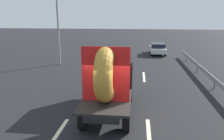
# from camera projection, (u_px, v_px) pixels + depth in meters

# --- Properties ---
(ground_plane) EXTENTS (120.00, 120.00, 0.00)m
(ground_plane) POSITION_uv_depth(u_px,v_px,m) (114.00, 122.00, 9.66)
(ground_plane) COLOR black
(flatbed_truck) EXTENTS (2.02, 5.04, 3.23)m
(flatbed_truck) POSITION_uv_depth(u_px,v_px,m) (111.00, 77.00, 10.66)
(flatbed_truck) COLOR black
(flatbed_truck) RESTS_ON ground_plane
(distant_sedan) EXTENTS (1.63, 3.80, 1.24)m
(distant_sedan) POSITION_uv_depth(u_px,v_px,m) (158.00, 48.00, 25.70)
(distant_sedan) COLOR black
(distant_sedan) RESTS_ON ground_plane
(traffic_light) EXTENTS (0.42, 0.36, 6.72)m
(traffic_light) POSITION_uv_depth(u_px,v_px,m) (58.00, 15.00, 19.69)
(traffic_light) COLOR gray
(traffic_light) RESTS_ON ground_plane
(guardrail) EXTENTS (0.10, 16.81, 0.71)m
(guardrail) POSITION_uv_depth(u_px,v_px,m) (205.00, 72.00, 15.79)
(guardrail) COLOR gray
(guardrail) RESTS_ON ground_plane
(lane_dash_left_near) EXTENTS (0.16, 2.39, 0.01)m
(lane_dash_left_near) POSITION_uv_depth(u_px,v_px,m) (58.00, 133.00, 8.76)
(lane_dash_left_near) COLOR beige
(lane_dash_left_near) RESTS_ON ground_plane
(lane_dash_left_far) EXTENTS (0.16, 2.39, 0.01)m
(lane_dash_left_far) POSITION_uv_depth(u_px,v_px,m) (96.00, 77.00, 16.48)
(lane_dash_left_far) COLOR beige
(lane_dash_left_far) RESTS_ON ground_plane
(lane_dash_right_near) EXTENTS (0.16, 2.78, 0.01)m
(lane_dash_right_near) POSITION_uv_depth(u_px,v_px,m) (149.00, 136.00, 8.56)
(lane_dash_right_near) COLOR beige
(lane_dash_right_near) RESTS_ON ground_plane
(lane_dash_right_far) EXTENTS (0.16, 2.69, 0.01)m
(lane_dash_right_far) POSITION_uv_depth(u_px,v_px,m) (144.00, 77.00, 16.60)
(lane_dash_right_far) COLOR beige
(lane_dash_right_far) RESTS_ON ground_plane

